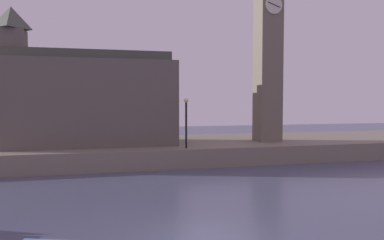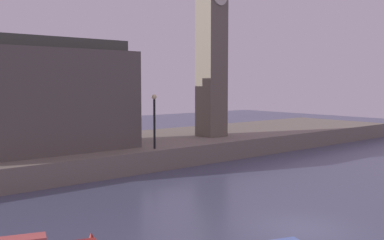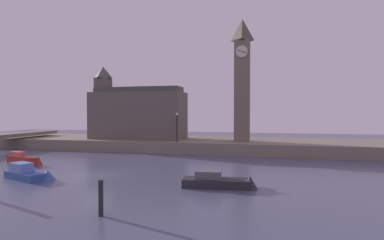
{
  "view_description": "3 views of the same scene",
  "coord_description": "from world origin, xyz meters",
  "px_view_note": "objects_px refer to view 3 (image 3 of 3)",
  "views": [
    {
      "loc": [
        -3.83,
        -13.24,
        5.19
      ],
      "look_at": [
        3.52,
        15.92,
        3.63
      ],
      "focal_mm": 34.97,
      "sensor_mm": 36.0,
      "label": 1
    },
    {
      "loc": [
        -15.76,
        -11.36,
        6.2
      ],
      "look_at": [
        6.74,
        15.45,
        3.31
      ],
      "focal_mm": 42.41,
      "sensor_mm": 36.0,
      "label": 2
    },
    {
      "loc": [
        13.99,
        -23.42,
        5.37
      ],
      "look_at": [
        4.68,
        15.59,
        4.43
      ],
      "focal_mm": 28.18,
      "sensor_mm": 36.0,
      "label": 3
    }
  ],
  "objects_px": {
    "parliament_hall": "(136,113)",
    "boat_barge_dark": "(225,182)",
    "mooring_post_right": "(101,198)",
    "boat_dinghy_red": "(24,160)",
    "streetlamp": "(177,124)",
    "boat_tour_blue": "(31,174)",
    "clock_tower": "(242,78)"
  },
  "relations": [
    {
      "from": "streetlamp",
      "to": "mooring_post_right",
      "type": "height_order",
      "value": "streetlamp"
    },
    {
      "from": "clock_tower",
      "to": "boat_tour_blue",
      "type": "distance_m",
      "value": 27.68
    },
    {
      "from": "streetlamp",
      "to": "boat_barge_dark",
      "type": "distance_m",
      "value": 19.23
    },
    {
      "from": "parliament_hall",
      "to": "boat_barge_dark",
      "type": "relative_size",
      "value": 2.47
    },
    {
      "from": "boat_dinghy_red",
      "to": "boat_barge_dark",
      "type": "relative_size",
      "value": 0.83
    },
    {
      "from": "boat_tour_blue",
      "to": "boat_barge_dark",
      "type": "distance_m",
      "value": 15.59
    },
    {
      "from": "clock_tower",
      "to": "boat_tour_blue",
      "type": "relative_size",
      "value": 3.28
    },
    {
      "from": "boat_tour_blue",
      "to": "streetlamp",
      "type": "bearing_deg",
      "value": 68.33
    },
    {
      "from": "streetlamp",
      "to": "boat_barge_dark",
      "type": "relative_size",
      "value": 0.69
    },
    {
      "from": "streetlamp",
      "to": "boat_dinghy_red",
      "type": "xyz_separation_m",
      "value": [
        -13.05,
        -12.08,
        -3.42
      ]
    },
    {
      "from": "parliament_hall",
      "to": "streetlamp",
      "type": "distance_m",
      "value": 8.81
    },
    {
      "from": "streetlamp",
      "to": "boat_tour_blue",
      "type": "height_order",
      "value": "streetlamp"
    },
    {
      "from": "boat_dinghy_red",
      "to": "mooring_post_right",
      "type": "bearing_deg",
      "value": -37.36
    },
    {
      "from": "clock_tower",
      "to": "parliament_hall",
      "type": "height_order",
      "value": "clock_tower"
    },
    {
      "from": "boat_dinghy_red",
      "to": "boat_barge_dark",
      "type": "height_order",
      "value": "boat_dinghy_red"
    },
    {
      "from": "clock_tower",
      "to": "streetlamp",
      "type": "xyz_separation_m",
      "value": [
        -8.32,
        -3.1,
        -6.13
      ]
    },
    {
      "from": "clock_tower",
      "to": "boat_dinghy_red",
      "type": "relative_size",
      "value": 3.54
    },
    {
      "from": "clock_tower",
      "to": "mooring_post_right",
      "type": "bearing_deg",
      "value": -101.06
    },
    {
      "from": "boat_tour_blue",
      "to": "boat_barge_dark",
      "type": "bearing_deg",
      "value": 3.33
    },
    {
      "from": "parliament_hall",
      "to": "streetlamp",
      "type": "bearing_deg",
      "value": -27.91
    },
    {
      "from": "mooring_post_right",
      "to": "boat_dinghy_red",
      "type": "xyz_separation_m",
      "value": [
        -16.02,
        12.23,
        -0.44
      ]
    },
    {
      "from": "mooring_post_right",
      "to": "boat_dinghy_red",
      "type": "bearing_deg",
      "value": 142.64
    },
    {
      "from": "clock_tower",
      "to": "parliament_hall",
      "type": "xyz_separation_m",
      "value": [
        -16.0,
        0.97,
        -4.7
      ]
    },
    {
      "from": "boat_tour_blue",
      "to": "boat_barge_dark",
      "type": "relative_size",
      "value": 0.89
    },
    {
      "from": "boat_barge_dark",
      "to": "parliament_hall",
      "type": "bearing_deg",
      "value": 127.67
    },
    {
      "from": "parliament_hall",
      "to": "boat_tour_blue",
      "type": "bearing_deg",
      "value": -88.4
    },
    {
      "from": "mooring_post_right",
      "to": "boat_barge_dark",
      "type": "height_order",
      "value": "mooring_post_right"
    },
    {
      "from": "boat_tour_blue",
      "to": "clock_tower",
      "type": "bearing_deg",
      "value": 53.63
    },
    {
      "from": "parliament_hall",
      "to": "streetlamp",
      "type": "height_order",
      "value": "parliament_hall"
    },
    {
      "from": "clock_tower",
      "to": "mooring_post_right",
      "type": "xyz_separation_m",
      "value": [
        -5.36,
        -27.41,
        -9.12
      ]
    },
    {
      "from": "streetlamp",
      "to": "mooring_post_right",
      "type": "bearing_deg",
      "value": -83.05
    },
    {
      "from": "mooring_post_right",
      "to": "boat_tour_blue",
      "type": "distance_m",
      "value": 11.97
    }
  ]
}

